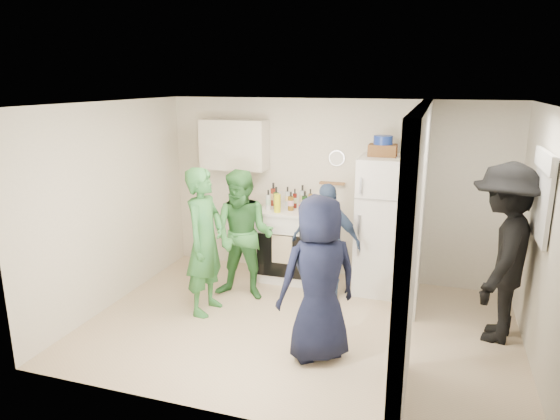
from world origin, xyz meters
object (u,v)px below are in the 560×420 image
(stove, at_px, (290,244))
(person_green_center, at_px, (243,236))
(yellow_cup_stack_top, at_px, (408,149))
(person_navy, at_px, (319,279))
(fridge, at_px, (386,225))
(wicker_basket, at_px, (383,150))
(blue_bowl, at_px, (383,140))
(person_green_left, at_px, (205,242))
(person_denim, at_px, (326,242))
(person_nook, at_px, (502,253))

(stove, distance_m, person_green_center, 0.96)
(yellow_cup_stack_top, relative_size, person_navy, 0.15)
(stove, height_order, person_navy, person_navy)
(fridge, distance_m, wicker_basket, 0.98)
(blue_bowl, distance_m, person_green_left, 2.56)
(stove, bearing_deg, person_green_left, -116.56)
(yellow_cup_stack_top, bearing_deg, blue_bowl, 154.89)
(person_green_center, relative_size, person_denim, 1.10)
(person_green_center, bearing_deg, yellow_cup_stack_top, 17.90)
(yellow_cup_stack_top, distance_m, person_nook, 1.66)
(person_green_left, distance_m, person_green_center, 0.59)
(wicker_basket, relative_size, person_denim, 0.23)
(stove, relative_size, fridge, 0.56)
(wicker_basket, height_order, yellow_cup_stack_top, yellow_cup_stack_top)
(person_green_center, bearing_deg, wicker_basket, 25.89)
(stove, xyz_separation_m, yellow_cup_stack_top, (1.53, -0.13, 1.42))
(stove, distance_m, blue_bowl, 1.93)
(person_green_left, bearing_deg, person_navy, -108.13)
(yellow_cup_stack_top, xyz_separation_m, person_green_center, (-1.91, -0.68, -1.09))
(blue_bowl, xyz_separation_m, person_green_center, (-1.59, -0.83, -1.17))
(fridge, relative_size, person_nook, 0.93)
(person_denim, bearing_deg, person_green_center, -160.91)
(fridge, bearing_deg, wicker_basket, 153.43)
(person_green_left, bearing_deg, blue_bowl, -50.86)
(blue_bowl, distance_m, person_nook, 1.99)
(person_green_center, distance_m, person_navy, 1.67)
(fridge, bearing_deg, person_navy, -103.21)
(person_green_center, bearing_deg, stove, 63.36)
(person_nook, bearing_deg, stove, -95.38)
(fridge, bearing_deg, blue_bowl, 153.43)
(fridge, height_order, person_navy, fridge)
(person_green_center, height_order, person_nook, person_nook)
(yellow_cup_stack_top, distance_m, person_green_left, 2.70)
(fridge, distance_m, person_nook, 1.59)
(yellow_cup_stack_top, bearing_deg, stove, 175.15)
(blue_bowl, bearing_deg, fridge, -26.57)
(person_green_left, bearing_deg, fridge, -53.26)
(blue_bowl, height_order, person_denim, blue_bowl)
(stove, xyz_separation_m, person_green_left, (-0.66, -1.32, 0.38))
(person_green_left, bearing_deg, wicker_basket, -50.86)
(stove, bearing_deg, person_nook, -19.83)
(person_green_center, xyz_separation_m, person_denim, (1.00, 0.28, -0.08))
(wicker_basket, relative_size, person_green_left, 0.20)
(yellow_cup_stack_top, height_order, person_green_left, yellow_cup_stack_top)
(fridge, xyz_separation_m, wicker_basket, (-0.10, 0.05, 0.97))
(person_nook, bearing_deg, person_green_center, -78.02)
(stove, distance_m, person_nook, 2.82)
(wicker_basket, height_order, blue_bowl, blue_bowl)
(blue_bowl, height_order, person_green_left, blue_bowl)
(person_green_left, distance_m, person_navy, 1.64)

